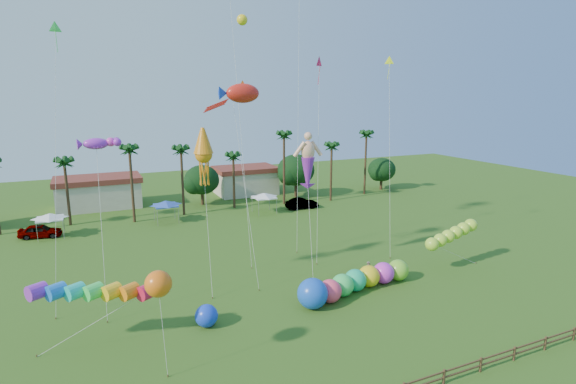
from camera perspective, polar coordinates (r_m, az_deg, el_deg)
name	(u,v)px	position (r m, az deg, el deg)	size (l,w,h in m)	color
ground	(348,346)	(33.19, 7.59, -18.83)	(160.00, 160.00, 0.00)	#285116
tree_line	(219,178)	(71.68, -8.72, 1.76)	(69.46, 8.91, 11.00)	#3A2819
buildings_row	(170,189)	(76.44, -14.71, 0.41)	(35.00, 7.00, 4.00)	beige
tent_row	(167,204)	(62.64, -15.17, -1.46)	(31.00, 4.00, 0.60)	white
car_a	(40,231)	(62.82, -28.94, -4.36)	(1.94, 4.83, 1.65)	#4C4C54
car_b	(302,203)	(68.91, 1.79, -1.46)	(1.73, 4.97, 1.64)	#4C4C54
spectator_b	(369,270)	(43.78, 10.21, -9.75)	(0.82, 0.64, 1.69)	#A29587
caterpillar_inflatable	(352,282)	(40.32, 8.08, -11.31)	(12.44, 4.20, 2.53)	#FF4368
blue_ball	(206,316)	(35.44, -10.32, -15.20)	(1.72, 1.72, 1.72)	blue
rainbow_tube	(116,297)	(33.49, -20.95, -12.34)	(9.16, 3.89, 4.15)	red
green_worm	(432,244)	(45.94, 17.82, -6.33)	(9.63, 1.97, 3.71)	#A8E232
orange_ball_kite	(158,284)	(28.27, -16.14, -11.16)	(1.88, 1.88, 6.89)	orange
merman_kite	(308,165)	(43.35, 2.54, 3.49)	(2.74, 5.23, 13.16)	#F7B18C
fish_kite	(243,93)	(41.99, -5.77, 12.36)	(4.93, 6.20, 18.21)	red
squid_kite	(204,155)	(40.28, -10.67, 4.70)	(2.14, 4.80, 14.41)	orange
lobster_kite	(96,144)	(38.25, -23.20, 5.65)	(3.46, 4.83, 13.99)	purple
delta_kite_red	(319,65)	(47.88, 3.99, 15.76)	(2.63, 4.20, 21.01)	#E21944
delta_kite_yellow	(389,66)	(50.09, 12.73, 15.36)	(1.82, 3.87, 21.11)	#E3FE1A
delta_kite_green	(55,37)	(39.97, -27.46, 17.10)	(2.54, 3.38, 22.54)	#36E54F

